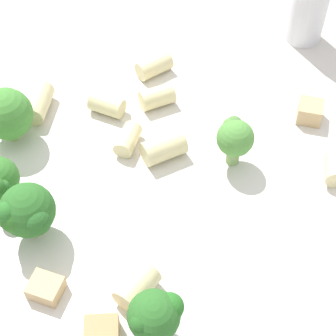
{
  "coord_description": "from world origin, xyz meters",
  "views": [
    {
      "loc": [
        0.07,
        -0.21,
        0.32
      ],
      "look_at": [
        0.0,
        0.0,
        0.04
      ],
      "focal_mm": 60.0,
      "sensor_mm": 36.0,
      "label": 1
    }
  ],
  "objects_px": {
    "broccoli_floret_2": "(27,212)",
    "chicken_chunk_0": "(46,288)",
    "broccoli_floret_4": "(155,316)",
    "rigatoni_1": "(336,169)",
    "rigatoni_2": "(164,148)",
    "chicken_chunk_1": "(310,112)",
    "rigatoni_0": "(157,97)",
    "rigatoni_6": "(38,103)",
    "rigatoni_7": "(137,287)",
    "rigatoni_5": "(107,105)",
    "rigatoni_3": "(128,140)",
    "broccoli_floret_3": "(235,137)",
    "broccoli_floret_0": "(5,114)",
    "pasta_bowl": "(168,189)",
    "rigatoni_4": "(154,66)",
    "chicken_chunk_2": "(98,330)"
  },
  "relations": [
    {
      "from": "broccoli_floret_3",
      "to": "rigatoni_3",
      "type": "distance_m",
      "value": 0.07
    },
    {
      "from": "pasta_bowl",
      "to": "rigatoni_2",
      "type": "relative_size",
      "value": 10.1
    },
    {
      "from": "broccoli_floret_0",
      "to": "rigatoni_7",
      "type": "distance_m",
      "value": 0.15
    },
    {
      "from": "rigatoni_5",
      "to": "rigatoni_1",
      "type": "bearing_deg",
      "value": -2.92
    },
    {
      "from": "rigatoni_5",
      "to": "rigatoni_7",
      "type": "distance_m",
      "value": 0.14
    },
    {
      "from": "broccoli_floret_4",
      "to": "rigatoni_7",
      "type": "relative_size",
      "value": 1.53
    },
    {
      "from": "rigatoni_6",
      "to": "chicken_chunk_0",
      "type": "height_order",
      "value": "rigatoni_6"
    },
    {
      "from": "rigatoni_0",
      "to": "rigatoni_6",
      "type": "relative_size",
      "value": 0.81
    },
    {
      "from": "broccoli_floret_3",
      "to": "chicken_chunk_2",
      "type": "bearing_deg",
      "value": -105.36
    },
    {
      "from": "rigatoni_7",
      "to": "chicken_chunk_1",
      "type": "relative_size",
      "value": 1.47
    },
    {
      "from": "rigatoni_2",
      "to": "rigatoni_6",
      "type": "xyz_separation_m",
      "value": [
        -0.1,
        0.01,
        -0.0
      ]
    },
    {
      "from": "rigatoni_2",
      "to": "rigatoni_6",
      "type": "distance_m",
      "value": 0.1
    },
    {
      "from": "broccoli_floret_3",
      "to": "rigatoni_7",
      "type": "relative_size",
      "value": 1.44
    },
    {
      "from": "broccoli_floret_4",
      "to": "rigatoni_4",
      "type": "relative_size",
      "value": 1.43
    },
    {
      "from": "rigatoni_1",
      "to": "rigatoni_7",
      "type": "relative_size",
      "value": 0.83
    },
    {
      "from": "rigatoni_0",
      "to": "rigatoni_7",
      "type": "xyz_separation_m",
      "value": [
        0.04,
        -0.15,
        0.0
      ]
    },
    {
      "from": "broccoli_floret_0",
      "to": "broccoli_floret_4",
      "type": "height_order",
      "value": "broccoli_floret_0"
    },
    {
      "from": "broccoli_floret_4",
      "to": "rigatoni_1",
      "type": "bearing_deg",
      "value": 61.01
    },
    {
      "from": "broccoli_floret_0",
      "to": "rigatoni_2",
      "type": "height_order",
      "value": "broccoli_floret_0"
    },
    {
      "from": "rigatoni_5",
      "to": "chicken_chunk_0",
      "type": "relative_size",
      "value": 1.35
    },
    {
      "from": "broccoli_floret_2",
      "to": "chicken_chunk_1",
      "type": "relative_size",
      "value": 2.4
    },
    {
      "from": "broccoli_floret_0",
      "to": "rigatoni_4",
      "type": "bearing_deg",
      "value": 52.55
    },
    {
      "from": "broccoli_floret_4",
      "to": "rigatoni_2",
      "type": "relative_size",
      "value": 1.33
    },
    {
      "from": "rigatoni_6",
      "to": "chicken_chunk_0",
      "type": "xyz_separation_m",
      "value": [
        0.07,
        -0.13,
        -0.0
      ]
    },
    {
      "from": "pasta_bowl",
      "to": "rigatoni_2",
      "type": "bearing_deg",
      "value": 117.03
    },
    {
      "from": "rigatoni_5",
      "to": "rigatoni_7",
      "type": "relative_size",
      "value": 0.98
    },
    {
      "from": "rigatoni_1",
      "to": "rigatoni_7",
      "type": "bearing_deg",
      "value": -128.43
    },
    {
      "from": "rigatoni_0",
      "to": "chicken_chunk_0",
      "type": "height_order",
      "value": "rigatoni_0"
    },
    {
      "from": "pasta_bowl",
      "to": "chicken_chunk_0",
      "type": "distance_m",
      "value": 0.11
    },
    {
      "from": "rigatoni_3",
      "to": "rigatoni_4",
      "type": "bearing_deg",
      "value": 95.24
    },
    {
      "from": "broccoli_floret_3",
      "to": "chicken_chunk_0",
      "type": "relative_size",
      "value": 1.98
    },
    {
      "from": "broccoli_floret_0",
      "to": "rigatoni_3",
      "type": "xyz_separation_m",
      "value": [
        0.08,
        0.02,
        -0.02
      ]
    },
    {
      "from": "broccoli_floret_4",
      "to": "rigatoni_6",
      "type": "relative_size",
      "value": 1.26
    },
    {
      "from": "pasta_bowl",
      "to": "rigatoni_6",
      "type": "bearing_deg",
      "value": 164.81
    },
    {
      "from": "rigatoni_0",
      "to": "chicken_chunk_1",
      "type": "relative_size",
      "value": 1.44
    },
    {
      "from": "rigatoni_3",
      "to": "rigatoni_7",
      "type": "distance_m",
      "value": 0.11
    },
    {
      "from": "rigatoni_1",
      "to": "chicken_chunk_1",
      "type": "xyz_separation_m",
      "value": [
        -0.02,
        0.05,
        -0.0
      ]
    },
    {
      "from": "broccoli_floret_4",
      "to": "chicken_chunk_1",
      "type": "height_order",
      "value": "broccoli_floret_4"
    },
    {
      "from": "broccoli_floret_4",
      "to": "rigatoni_6",
      "type": "distance_m",
      "value": 0.19
    },
    {
      "from": "chicken_chunk_1",
      "to": "broccoli_floret_2",
      "type": "bearing_deg",
      "value": -133.8
    },
    {
      "from": "rigatoni_4",
      "to": "chicken_chunk_0",
      "type": "bearing_deg",
      "value": -89.55
    },
    {
      "from": "rigatoni_0",
      "to": "rigatoni_6",
      "type": "xyz_separation_m",
      "value": [
        -0.08,
        -0.03,
        0.0
      ]
    },
    {
      "from": "rigatoni_2",
      "to": "chicken_chunk_1",
      "type": "xyz_separation_m",
      "value": [
        0.09,
        0.07,
        -0.0
      ]
    },
    {
      "from": "pasta_bowl",
      "to": "broccoli_floret_0",
      "type": "xyz_separation_m",
      "value": [
        -0.11,
        -0.0,
        0.04
      ]
    },
    {
      "from": "rigatoni_5",
      "to": "rigatoni_7",
      "type": "bearing_deg",
      "value": -61.42
    },
    {
      "from": "rigatoni_1",
      "to": "rigatoni_0",
      "type": "bearing_deg",
      "value": 168.55
    },
    {
      "from": "rigatoni_7",
      "to": "rigatoni_5",
      "type": "bearing_deg",
      "value": 118.58
    },
    {
      "from": "rigatoni_0",
      "to": "rigatoni_1",
      "type": "distance_m",
      "value": 0.13
    },
    {
      "from": "rigatoni_1",
      "to": "rigatoni_4",
      "type": "distance_m",
      "value": 0.16
    },
    {
      "from": "broccoli_floret_2",
      "to": "chicken_chunk_0",
      "type": "xyz_separation_m",
      "value": [
        0.02,
        -0.03,
        -0.02
      ]
    }
  ]
}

